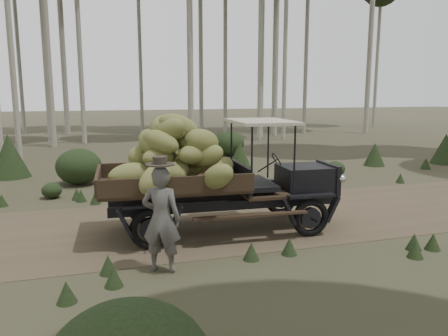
{
  "coord_description": "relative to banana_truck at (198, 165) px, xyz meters",
  "views": [
    {
      "loc": [
        -3.36,
        -8.56,
        2.71
      ],
      "look_at": [
        -0.95,
        -0.57,
        1.25
      ],
      "focal_mm": 35.0,
      "sensor_mm": 36.0,
      "label": 1
    }
  ],
  "objects": [
    {
      "name": "dirt_track",
      "position": [
        1.48,
        0.6,
        -1.35
      ],
      "size": [
        70.0,
        4.0,
        0.01
      ],
      "primitive_type": "cube",
      "color": "brown",
      "rests_on": "ground"
    },
    {
      "name": "undergrowth",
      "position": [
        -0.67,
        1.11,
        -0.81
      ],
      "size": [
        23.26,
        23.72,
        1.39
      ],
      "color": "#233319",
      "rests_on": "ground"
    },
    {
      "name": "ground",
      "position": [
        1.48,
        0.6,
        -1.35
      ],
      "size": [
        120.0,
        120.0,
        0.0
      ],
      "primitive_type": "plane",
      "color": "#473D2B",
      "rests_on": "ground"
    },
    {
      "name": "farmer",
      "position": [
        -0.95,
        -1.63,
        -0.51
      ],
      "size": [
        0.71,
        0.61,
        1.78
      ],
      "rotation": [
        0.0,
        0.0,
        2.69
      ],
      "color": "#53514C",
      "rests_on": "ground"
    },
    {
      "name": "banana_truck",
      "position": [
        0.0,
        0.0,
        0.0
      ],
      "size": [
        4.83,
        2.37,
        2.42
      ],
      "rotation": [
        0.0,
        0.0,
        -0.05
      ],
      "color": "black",
      "rests_on": "ground"
    }
  ]
}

